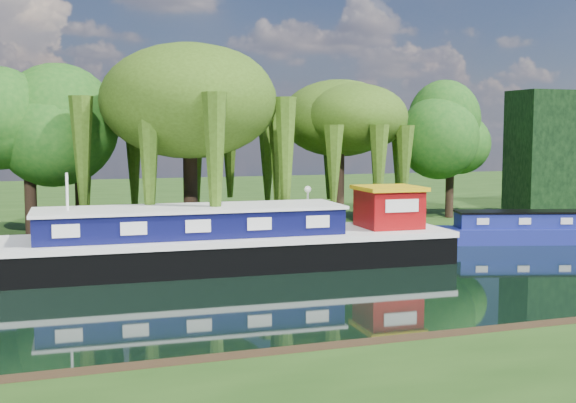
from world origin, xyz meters
name	(u,v)px	position (x,y,z in m)	size (l,w,h in m)	color
ground	(391,283)	(0.00, 0.00, 0.00)	(120.00, 120.00, 0.00)	black
far_bank	(203,200)	(0.00, 34.00, 0.23)	(120.00, 52.00, 0.45)	#1B380F
dutch_barge	(222,242)	(-5.36, 5.33, 1.08)	(20.77, 5.46, 4.35)	black
narrowboat	(539,230)	(12.08, 6.64, 0.65)	(12.54, 5.58, 1.82)	navy
red_dinghy	(139,267)	(-8.78, 6.45, 0.00)	(2.53, 3.54, 0.73)	maroon
willow_left	(189,105)	(-5.65, 10.69, 7.12)	(7.66, 7.66, 9.18)	black
willow_right	(339,130)	(3.47, 13.45, 5.94)	(6.18, 6.18, 7.52)	black
tree_far_left	(28,124)	(-13.16, 12.51, 6.21)	(5.23, 5.23, 8.42)	black
tree_far_mid	(78,130)	(-10.64, 16.41, 5.90)	(4.82, 4.82, 7.89)	black
tree_far_right	(451,137)	(11.62, 14.78, 5.50)	(4.48, 4.48, 7.33)	black
conifer_hedge	(556,153)	(19.00, 14.00, 4.45)	(6.00, 3.00, 8.00)	black
lamppost	(308,197)	(0.50, 10.50, 2.42)	(0.36, 0.36, 2.56)	silver
mooring_posts	(304,231)	(-0.50, 8.40, 0.95)	(19.16, 0.16, 1.00)	silver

